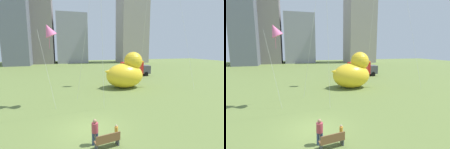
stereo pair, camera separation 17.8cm
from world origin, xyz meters
The scene contains 8 objects.
ground_plane centered at (0.00, 0.00, 0.00)m, with size 140.00×140.00×0.00m, color olive.
park_bench centered at (0.67, -2.51, 0.47)m, with size 1.53×0.68×0.90m.
person_adult centered at (0.03, -1.99, 0.88)m, with size 0.39×0.39×1.59m.
person_child centered at (1.45, -1.66, 0.50)m, with size 0.22×0.22×0.91m.
giant_inflatable_duck centered at (7.06, 11.29, 2.20)m, with size 6.23×4.00×5.16m.
box_truck centered at (12.60, 20.71, 1.44)m, with size 5.96×2.51×2.85m.
city_skyline centered at (-4.86, 56.01, 17.16)m, with size 70.66×18.01×41.91m.
kite_pink centered at (-2.77, 5.96, 7.33)m, with size 1.75×1.60×8.06m.
Camera 2 is at (-1.37, -11.04, 5.63)m, focal length 26.67 mm.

